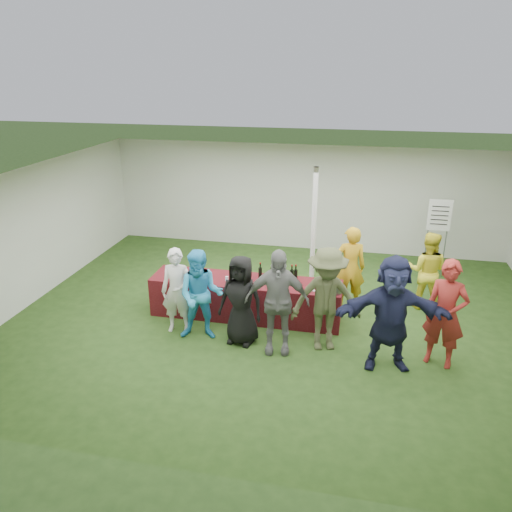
% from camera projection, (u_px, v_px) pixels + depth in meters
% --- Properties ---
extents(ground, '(60.00, 60.00, 0.00)m').
position_uv_depth(ground, '(278.00, 318.00, 9.53)').
color(ground, '#284719').
rests_on(ground, ground).
extents(tent, '(10.00, 10.00, 10.00)m').
position_uv_depth(tent, '(313.00, 234.00, 10.04)').
color(tent, white).
rests_on(tent, ground).
extents(serving_table, '(3.60, 0.80, 0.75)m').
position_uv_depth(serving_table, '(246.00, 298.00, 9.51)').
color(serving_table, maroon).
rests_on(serving_table, ground).
extents(wine_bottles, '(0.74, 0.13, 0.32)m').
position_uv_depth(wine_bottles, '(279.00, 274.00, 9.34)').
color(wine_bottles, black).
rests_on(wine_bottles, serving_table).
extents(wine_glasses, '(2.75, 0.13, 0.16)m').
position_uv_depth(wine_glasses, '(218.00, 278.00, 9.18)').
color(wine_glasses, silver).
rests_on(wine_glasses, serving_table).
extents(water_bottle, '(0.07, 0.07, 0.23)m').
position_uv_depth(water_bottle, '(248.00, 273.00, 9.40)').
color(water_bottle, silver).
rests_on(water_bottle, serving_table).
extents(bar_towel, '(0.25, 0.18, 0.03)m').
position_uv_depth(bar_towel, '(330.00, 285.00, 9.10)').
color(bar_towel, white).
rests_on(bar_towel, serving_table).
extents(dump_bucket, '(0.23, 0.23, 0.18)m').
position_uv_depth(dump_bucket, '(335.00, 288.00, 8.81)').
color(dump_bucket, slate).
rests_on(dump_bucket, serving_table).
extents(wine_list_sign, '(0.50, 0.03, 1.80)m').
position_uv_depth(wine_list_sign, '(439.00, 221.00, 10.96)').
color(wine_list_sign, slate).
rests_on(wine_list_sign, ground).
extents(staff_pourer, '(0.68, 0.51, 1.68)m').
position_uv_depth(staff_pourer, '(350.00, 268.00, 9.70)').
color(staff_pourer, gold).
rests_on(staff_pourer, ground).
extents(staff_back, '(0.86, 0.73, 1.57)m').
position_uv_depth(staff_back, '(427.00, 271.00, 9.70)').
color(staff_back, yellow).
rests_on(staff_back, ground).
extents(customer_0, '(0.61, 0.44, 1.58)m').
position_uv_depth(customer_0, '(177.00, 291.00, 8.83)').
color(customer_0, silver).
rests_on(customer_0, ground).
extents(customer_1, '(0.88, 0.73, 1.64)m').
position_uv_depth(customer_1, '(201.00, 295.00, 8.59)').
color(customer_1, '#2FA3DD').
rests_on(customer_1, ground).
extents(customer_2, '(0.85, 0.62, 1.59)m').
position_uv_depth(customer_2, '(241.00, 300.00, 8.47)').
color(customer_2, black).
rests_on(customer_2, ground).
extents(customer_3, '(1.12, 0.58, 1.82)m').
position_uv_depth(customer_3, '(277.00, 302.00, 8.16)').
color(customer_3, slate).
rests_on(customer_3, ground).
extents(customer_4, '(1.31, 0.96, 1.82)m').
position_uv_depth(customer_4, '(326.00, 300.00, 8.23)').
color(customer_4, '#464B2C').
rests_on(customer_4, ground).
extents(customer_5, '(1.82, 0.82, 1.89)m').
position_uv_depth(customer_5, '(391.00, 313.00, 7.70)').
color(customer_5, '#1C1F3F').
rests_on(customer_5, ground).
extents(customer_6, '(0.75, 0.61, 1.78)m').
position_uv_depth(customer_6, '(445.00, 314.00, 7.79)').
color(customer_6, maroon).
rests_on(customer_6, ground).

